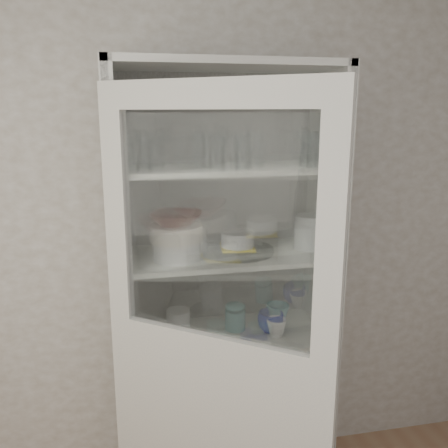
{
  "coord_description": "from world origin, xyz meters",
  "views": [
    {
      "loc": [
        -0.22,
        -0.78,
        1.89
      ],
      "look_at": [
        0.2,
        1.27,
        1.4
      ],
      "focal_mm": 38.0,
      "sensor_mm": 36.0,
      "label": 1
    }
  ],
  "objects_px": {
    "goblet_1": "(164,145)",
    "plate_stack_back": "(183,239)",
    "white_ramekin": "(238,239)",
    "mug_white": "(276,328)",
    "plate_stack_front": "(177,250)",
    "cupboard_door": "(214,391)",
    "glass_platter": "(238,250)",
    "measuring_cups": "(168,338)",
    "white_canister": "(178,323)",
    "cream_dish": "(172,405)",
    "goblet_0": "(132,146)",
    "goblet_3": "(303,143)",
    "goblet_2": "(221,143)",
    "teal_jar": "(235,318)",
    "pantry_cabinet": "(221,312)",
    "terracotta_bowl": "(176,218)",
    "tin_box": "(257,400)",
    "grey_bowl_stack": "(309,232)",
    "cream_bowl": "(177,233)",
    "yellow_trivet": "(238,247)",
    "mug_teal": "(277,314)",
    "mug_blue": "(271,322)"
  },
  "relations": [
    {
      "from": "plate_stack_front",
      "to": "cream_bowl",
      "type": "bearing_deg",
      "value": 0.0
    },
    {
      "from": "glass_platter",
      "to": "measuring_cups",
      "type": "xyz_separation_m",
      "value": [
        -0.34,
        -0.04,
        -0.39
      ]
    },
    {
      "from": "terracotta_bowl",
      "to": "mug_blue",
      "type": "height_order",
      "value": "terracotta_bowl"
    },
    {
      "from": "mug_teal",
      "to": "mug_white",
      "type": "relative_size",
      "value": 1.2
    },
    {
      "from": "grey_bowl_stack",
      "to": "cream_dish",
      "type": "relative_size",
      "value": 0.74
    },
    {
      "from": "tin_box",
      "to": "white_ramekin",
      "type": "bearing_deg",
      "value": 168.68
    },
    {
      "from": "goblet_2",
      "to": "mug_blue",
      "type": "xyz_separation_m",
      "value": [
        0.22,
        -0.13,
        -0.84
      ]
    },
    {
      "from": "glass_platter",
      "to": "measuring_cups",
      "type": "bearing_deg",
      "value": -173.65
    },
    {
      "from": "yellow_trivet",
      "to": "plate_stack_back",
      "type": "bearing_deg",
      "value": 155.46
    },
    {
      "from": "goblet_1",
      "to": "plate_stack_back",
      "type": "bearing_deg",
      "value": -13.73
    },
    {
      "from": "mug_white",
      "to": "cream_dish",
      "type": "distance_m",
      "value": 0.65
    },
    {
      "from": "goblet_2",
      "to": "white_canister",
      "type": "relative_size",
      "value": 1.4
    },
    {
      "from": "white_canister",
      "to": "goblet_1",
      "type": "bearing_deg",
      "value": 105.74
    },
    {
      "from": "goblet_2",
      "to": "pantry_cabinet",
      "type": "bearing_deg",
      "value": -98.34
    },
    {
      "from": "plate_stack_back",
      "to": "terracotta_bowl",
      "type": "distance_m",
      "value": 0.21
    },
    {
      "from": "cream_bowl",
      "to": "cream_dish",
      "type": "xyz_separation_m",
      "value": [
        -0.04,
        0.06,
        -0.89
      ]
    },
    {
      "from": "goblet_2",
      "to": "goblet_3",
      "type": "relative_size",
      "value": 1.03
    },
    {
      "from": "white_ramekin",
      "to": "mug_white",
      "type": "relative_size",
      "value": 1.62
    },
    {
      "from": "terracotta_bowl",
      "to": "cream_dish",
      "type": "xyz_separation_m",
      "value": [
        -0.04,
        0.06,
        -0.95
      ]
    },
    {
      "from": "goblet_0",
      "to": "teal_jar",
      "type": "bearing_deg",
      "value": -8.43
    },
    {
      "from": "plate_stack_front",
      "to": "white_ramekin",
      "type": "xyz_separation_m",
      "value": [
        0.28,
        0.05,
        0.02
      ]
    },
    {
      "from": "cupboard_door",
      "to": "plate_stack_back",
      "type": "height_order",
      "value": "cupboard_door"
    },
    {
      "from": "plate_stack_back",
      "to": "cream_dish",
      "type": "bearing_deg",
      "value": -131.41
    },
    {
      "from": "goblet_3",
      "to": "plate_stack_back",
      "type": "distance_m",
      "value": 0.73
    },
    {
      "from": "goblet_2",
      "to": "teal_jar",
      "type": "xyz_separation_m",
      "value": [
        0.06,
        -0.07,
        -0.83
      ]
    },
    {
      "from": "plate_stack_front",
      "to": "white_canister",
      "type": "xyz_separation_m",
      "value": [
        0.0,
        0.06,
        -0.38
      ]
    },
    {
      "from": "goblet_0",
      "to": "teal_jar",
      "type": "relative_size",
      "value": 1.48
    },
    {
      "from": "cupboard_door",
      "to": "white_ramekin",
      "type": "xyz_separation_m",
      "value": [
        0.2,
        0.48,
        0.45
      ]
    },
    {
      "from": "mug_white",
      "to": "teal_jar",
      "type": "bearing_deg",
      "value": 136.98
    },
    {
      "from": "cream_bowl",
      "to": "grey_bowl_stack",
      "type": "distance_m",
      "value": 0.64
    },
    {
      "from": "goblet_1",
      "to": "glass_platter",
      "type": "height_order",
      "value": "goblet_1"
    },
    {
      "from": "pantry_cabinet",
      "to": "tin_box",
      "type": "height_order",
      "value": "pantry_cabinet"
    },
    {
      "from": "pantry_cabinet",
      "to": "teal_jar",
      "type": "relative_size",
      "value": 17.8
    },
    {
      "from": "goblet_2",
      "to": "teal_jar",
      "type": "distance_m",
      "value": 0.84
    },
    {
      "from": "terracotta_bowl",
      "to": "white_canister",
      "type": "bearing_deg",
      "value": 85.77
    },
    {
      "from": "mug_blue",
      "to": "white_canister",
      "type": "xyz_separation_m",
      "value": [
        -0.44,
        0.04,
        0.02
      ]
    },
    {
      "from": "goblet_0",
      "to": "measuring_cups",
      "type": "distance_m",
      "value": 0.89
    },
    {
      "from": "teal_jar",
      "to": "white_ramekin",
      "type": "bearing_deg",
      "value": -87.19
    },
    {
      "from": "mug_white",
      "to": "tin_box",
      "type": "height_order",
      "value": "mug_white"
    },
    {
      "from": "cream_bowl",
      "to": "mug_blue",
      "type": "bearing_deg",
      "value": 2.37
    },
    {
      "from": "goblet_0",
      "to": "goblet_3",
      "type": "xyz_separation_m",
      "value": [
        0.8,
        0.03,
        0.0
      ]
    },
    {
      "from": "tin_box",
      "to": "measuring_cups",
      "type": "bearing_deg",
      "value": -177.68
    },
    {
      "from": "mug_teal",
      "to": "tin_box",
      "type": "relative_size",
      "value": 0.58
    },
    {
      "from": "goblet_2",
      "to": "white_ramekin",
      "type": "xyz_separation_m",
      "value": [
        0.06,
        -0.11,
        -0.43
      ]
    },
    {
      "from": "yellow_trivet",
      "to": "grey_bowl_stack",
      "type": "xyz_separation_m",
      "value": [
        0.35,
        -0.0,
        0.06
      ]
    },
    {
      "from": "pantry_cabinet",
      "to": "grey_bowl_stack",
      "type": "relative_size",
      "value": 13.12
    },
    {
      "from": "goblet_0",
      "to": "white_canister",
      "type": "xyz_separation_m",
      "value": [
        0.18,
        -0.09,
        -0.82
      ]
    },
    {
      "from": "white_ramekin",
      "to": "measuring_cups",
      "type": "distance_m",
      "value": 0.56
    },
    {
      "from": "goblet_0",
      "to": "white_ramekin",
      "type": "xyz_separation_m",
      "value": [
        0.46,
        -0.1,
        -0.42
      ]
    },
    {
      "from": "measuring_cups",
      "to": "cream_dish",
      "type": "xyz_separation_m",
      "value": [
        0.01,
        0.05,
        -0.39
      ]
    }
  ]
}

